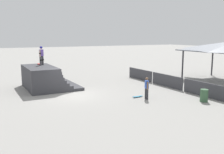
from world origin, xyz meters
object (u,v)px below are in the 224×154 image
skater_on_deck (41,54)px  skateboard_on_ground (137,97)px  skateboard_on_deck (39,64)px  bystander_walking (147,87)px  trash_bin (204,95)px

skater_on_deck → skateboard_on_ground: 9.34m
skater_on_deck → skateboard_on_deck: size_ratio=2.05×
bystander_walking → skateboard_on_ground: size_ratio=1.90×
skateboard_on_ground → skater_on_deck: bearing=-58.1°
skater_on_deck → skateboard_on_deck: 1.01m
skater_on_deck → trash_bin: skater_on_deck is taller
trash_bin → bystander_walking: bearing=-129.6°
bystander_walking → trash_bin: size_ratio=1.82×
skateboard_on_deck → skateboard_on_ground: size_ratio=0.98×
skateboard_on_deck → skateboard_on_ground: (7.79, 5.24, -1.88)m
skateboard_on_ground → trash_bin: bearing=133.5°
skater_on_deck → bystander_walking: bearing=71.9°
skateboard_on_deck → skateboard_on_ground: 9.57m
skateboard_on_ground → trash_bin: (3.12, 3.28, 0.37)m
skater_on_deck → bystander_walking: skater_on_deck is taller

